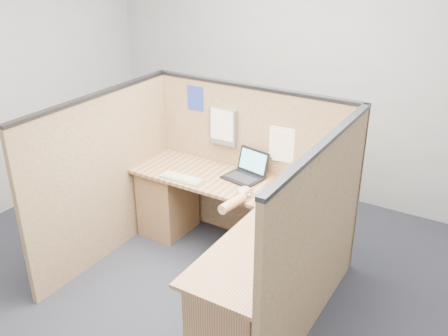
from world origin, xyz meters
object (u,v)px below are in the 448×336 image
Objects in this scene: l_desk at (229,241)px; mouse at (244,193)px; laptop at (246,171)px; keyboard at (182,178)px.

l_desk is 16.28× the size of mouse.
laptop is at bearing 105.30° from l_desk.
l_desk is at bearing -96.21° from mouse.
keyboard is 3.29× the size of mouse.
l_desk is 0.73m from keyboard.
mouse is (0.17, -0.33, -0.03)m from laptop.
laptop is (-0.15, 0.54, 0.40)m from l_desk.
laptop is 0.94× the size of keyboard.
l_desk is at bearing -18.20° from keyboard.
mouse is (0.02, 0.21, 0.36)m from l_desk.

